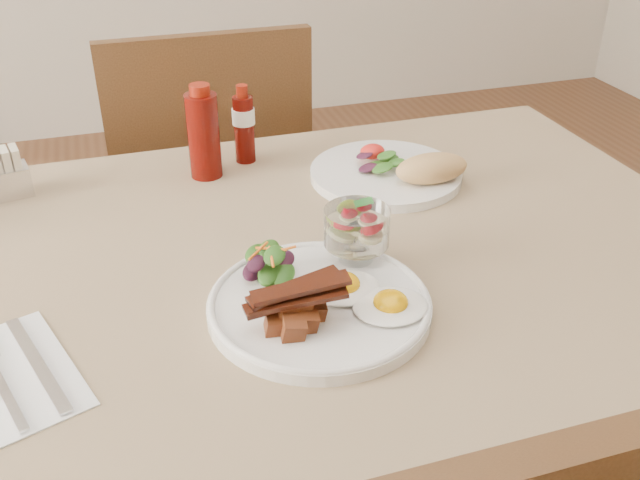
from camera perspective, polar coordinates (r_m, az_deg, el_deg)
table at (r=1.05m, az=-3.02°, el=-5.75°), size 1.33×0.88×0.75m
chair_far at (r=1.68m, az=-8.78°, el=3.43°), size 0.42×0.42×0.93m
main_plate at (r=0.89m, az=-0.06°, el=-5.28°), size 0.28×0.28×0.02m
fried_eggs at (r=0.89m, az=3.73°, el=-4.41°), size 0.16×0.16×0.03m
bacon_potato_pile at (r=0.83m, az=-2.00°, el=-5.36°), size 0.13×0.07×0.06m
side_salad at (r=0.92m, az=-4.01°, el=-1.97°), size 0.08×0.08×0.04m
fruit_cup at (r=0.95m, az=2.95°, el=1.02°), size 0.09×0.09×0.09m
second_plate at (r=1.22m, az=6.12°, el=5.50°), size 0.26×0.26×0.07m
ketchup_bottle at (r=1.22m, az=-9.30°, el=8.35°), size 0.06×0.06×0.16m
hot_sauce_bottle at (r=1.27m, az=-6.11°, el=9.13°), size 0.05×0.05×0.14m
sugar_caddy at (r=1.26m, az=-24.24°, el=4.62°), size 0.10×0.07×0.08m
napkin_cutlery at (r=0.87m, az=-22.95°, el=-9.74°), size 0.17×0.23×0.01m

